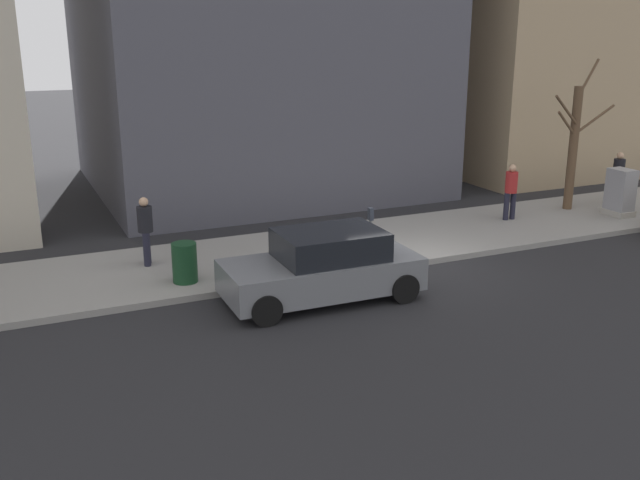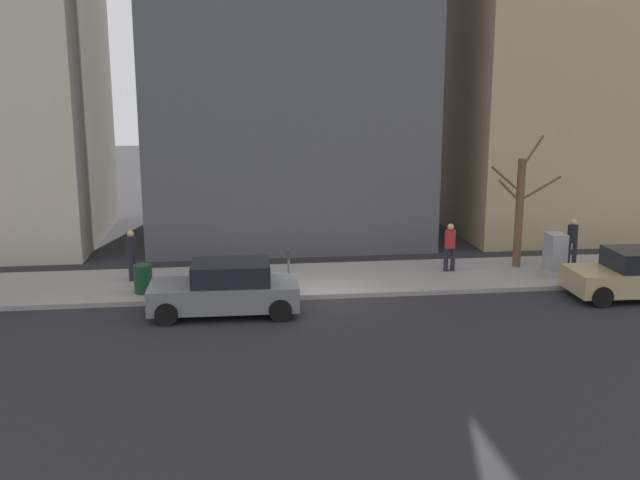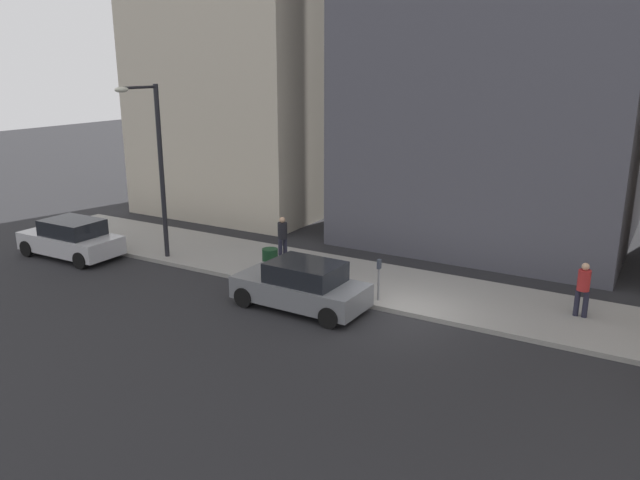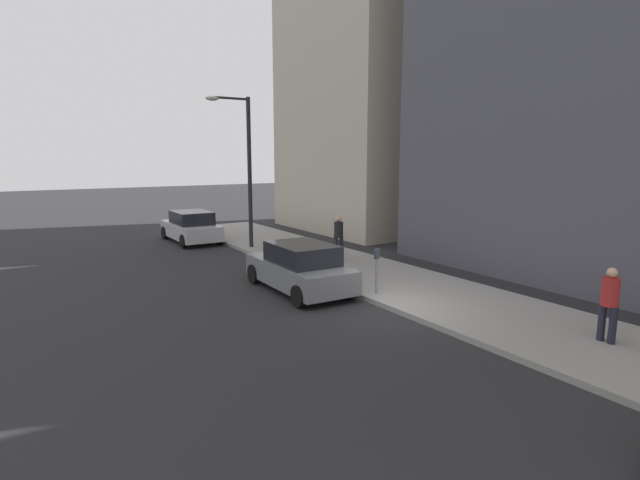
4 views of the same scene
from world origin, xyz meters
name	(u,v)px [view 2 (image 2 of 4)]	position (x,y,z in m)	size (l,w,h in m)	color
ground_plane	(322,299)	(0.00, 0.00, 0.00)	(120.00, 120.00, 0.00)	#232326
sidewalk	(314,280)	(2.00, 0.00, 0.07)	(4.00, 36.00, 0.15)	gray
parked_car_tan	(640,275)	(-1.05, -9.72, 0.74)	(2.05, 4.26, 1.52)	tan
parked_car_grey	(226,289)	(-1.03, 2.90, 0.74)	(1.99, 4.23, 1.52)	slate
parking_meter	(289,266)	(0.45, 0.97, 0.98)	(0.14, 0.10, 1.35)	slate
utility_box	(555,255)	(1.30, -8.07, 0.85)	(0.83, 0.61, 1.43)	#A8A399
bare_tree	(520,210)	(2.59, -7.29, 2.19)	(0.59, 2.65, 4.61)	brown
trash_bin	(143,279)	(0.90, 5.43, 0.60)	(0.56, 0.56, 0.90)	#14381E
pedestrian_near_meter	(572,239)	(2.59, -9.32, 1.09)	(0.36, 0.36, 1.66)	#1E1E2D
pedestrian_midblock	(450,244)	(2.29, -4.73, 1.09)	(0.36, 0.40, 1.66)	#1E1E2D
pedestrian_far_corner	(132,252)	(2.48, 5.95, 1.09)	(0.39, 0.36, 1.66)	#1E1E2D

